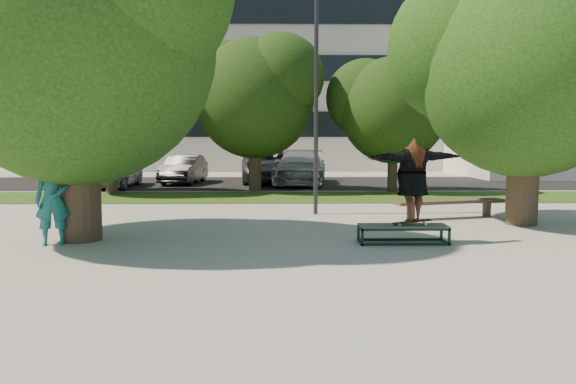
{
  "coord_description": "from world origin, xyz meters",
  "views": [
    {
      "loc": [
        -0.06,
        -10.74,
        2.16
      ],
      "look_at": [
        0.14,
        0.6,
        1.06
      ],
      "focal_mm": 35.0,
      "sensor_mm": 36.0,
      "label": 1
    }
  ],
  "objects_px": {
    "car_grey": "(269,166)",
    "bench": "(450,203)",
    "bystander": "(53,200)",
    "car_dark": "(184,169)",
    "car_silver_b": "(300,167)",
    "car_silver_a": "(114,170)",
    "grind_box": "(403,234)",
    "tree_left": "(71,27)",
    "lamppost": "(316,102)",
    "tree_right": "(523,58)"
  },
  "relations": [
    {
      "from": "grind_box",
      "to": "bench",
      "type": "distance_m",
      "value": 4.09
    },
    {
      "from": "bench",
      "to": "car_silver_b",
      "type": "bearing_deg",
      "value": 91.82
    },
    {
      "from": "car_silver_a",
      "to": "bench",
      "type": "bearing_deg",
      "value": -40.16
    },
    {
      "from": "car_silver_b",
      "to": "car_silver_a",
      "type": "bearing_deg",
      "value": -163.45
    },
    {
      "from": "lamppost",
      "to": "car_silver_b",
      "type": "height_order",
      "value": "lamppost"
    },
    {
      "from": "tree_right",
      "to": "grind_box",
      "type": "bearing_deg",
      "value": -143.75
    },
    {
      "from": "tree_right",
      "to": "lamppost",
      "type": "relative_size",
      "value": 1.07
    },
    {
      "from": "bench",
      "to": "car_silver_a",
      "type": "relative_size",
      "value": 0.72
    },
    {
      "from": "grind_box",
      "to": "car_silver_b",
      "type": "bearing_deg",
      "value": 95.91
    },
    {
      "from": "grind_box",
      "to": "bench",
      "type": "xyz_separation_m",
      "value": [
        2.05,
        3.53,
        0.22
      ]
    },
    {
      "from": "tree_right",
      "to": "car_grey",
      "type": "distance_m",
      "value": 15.09
    },
    {
      "from": "grind_box",
      "to": "car_grey",
      "type": "distance_m",
      "value": 16.06
    },
    {
      "from": "tree_right",
      "to": "car_silver_b",
      "type": "relative_size",
      "value": 1.18
    },
    {
      "from": "tree_left",
      "to": "car_grey",
      "type": "xyz_separation_m",
      "value": [
        3.81,
        15.25,
        -3.63
      ]
    },
    {
      "from": "lamppost",
      "to": "car_silver_a",
      "type": "height_order",
      "value": "lamppost"
    },
    {
      "from": "lamppost",
      "to": "car_dark",
      "type": "xyz_separation_m",
      "value": [
        -5.51,
        10.74,
        -2.48
      ]
    },
    {
      "from": "lamppost",
      "to": "grind_box",
      "type": "bearing_deg",
      "value": -71.26
    },
    {
      "from": "bench",
      "to": "car_silver_b",
      "type": "distance_m",
      "value": 11.72
    },
    {
      "from": "tree_right",
      "to": "car_grey",
      "type": "xyz_separation_m",
      "value": [
        -6.4,
        13.26,
        -3.3
      ]
    },
    {
      "from": "grind_box",
      "to": "bystander",
      "type": "relative_size",
      "value": 0.98
    },
    {
      "from": "tree_left",
      "to": "car_grey",
      "type": "relative_size",
      "value": 1.25
    },
    {
      "from": "car_grey",
      "to": "tree_left",
      "type": "bearing_deg",
      "value": -108.15
    },
    {
      "from": "tree_left",
      "to": "car_silver_a",
      "type": "relative_size",
      "value": 1.61
    },
    {
      "from": "tree_right",
      "to": "bystander",
      "type": "height_order",
      "value": "tree_right"
    },
    {
      "from": "tree_right",
      "to": "car_dark",
      "type": "bearing_deg",
      "value": 129.48
    },
    {
      "from": "tree_right",
      "to": "bench",
      "type": "bearing_deg",
      "value": 143.06
    },
    {
      "from": "grind_box",
      "to": "bystander",
      "type": "xyz_separation_m",
      "value": [
        -7.08,
        -0.07,
        0.72
      ]
    },
    {
      "from": "tree_left",
      "to": "bystander",
      "type": "height_order",
      "value": "tree_left"
    },
    {
      "from": "lamppost",
      "to": "tree_right",
      "type": "bearing_deg",
      "value": -21.28
    },
    {
      "from": "tree_right",
      "to": "car_grey",
      "type": "relative_size",
      "value": 1.14
    },
    {
      "from": "lamppost",
      "to": "car_silver_b",
      "type": "xyz_separation_m",
      "value": [
        -0.02,
        10.27,
        -2.35
      ]
    },
    {
      "from": "lamppost",
      "to": "car_silver_a",
      "type": "distance_m",
      "value": 12.24
    },
    {
      "from": "tree_left",
      "to": "grind_box",
      "type": "distance_m",
      "value": 8.02
    },
    {
      "from": "bystander",
      "to": "car_dark",
      "type": "bearing_deg",
      "value": 74.23
    },
    {
      "from": "bystander",
      "to": "car_silver_a",
      "type": "bearing_deg",
      "value": 85.7
    },
    {
      "from": "lamppost",
      "to": "car_silver_b",
      "type": "distance_m",
      "value": 10.53
    },
    {
      "from": "tree_left",
      "to": "car_silver_b",
      "type": "xyz_separation_m",
      "value": [
        5.27,
        14.17,
        -3.62
      ]
    },
    {
      "from": "tree_left",
      "to": "lamppost",
      "type": "distance_m",
      "value": 6.7
    },
    {
      "from": "bystander",
      "to": "car_grey",
      "type": "xyz_separation_m",
      "value": [
        4.1,
        15.84,
        -0.12
      ]
    },
    {
      "from": "grind_box",
      "to": "car_grey",
      "type": "bearing_deg",
      "value": 100.7
    },
    {
      "from": "car_grey",
      "to": "bench",
      "type": "bearing_deg",
      "value": -71.77
    },
    {
      "from": "car_grey",
      "to": "car_silver_b",
      "type": "relative_size",
      "value": 1.03
    },
    {
      "from": "tree_right",
      "to": "lamppost",
      "type": "xyz_separation_m",
      "value": [
        -4.92,
        1.92,
        -0.94
      ]
    },
    {
      "from": "car_dark",
      "to": "car_grey",
      "type": "bearing_deg",
      "value": 14.15
    },
    {
      "from": "lamppost",
      "to": "car_silver_b",
      "type": "relative_size",
      "value": 1.11
    },
    {
      "from": "car_dark",
      "to": "grind_box",
      "type": "bearing_deg",
      "value": -59.56
    },
    {
      "from": "tree_right",
      "to": "car_grey",
      "type": "bearing_deg",
      "value": 115.75
    },
    {
      "from": "tree_left",
      "to": "lamppost",
      "type": "xyz_separation_m",
      "value": [
        5.29,
        3.91,
        -1.27
      ]
    },
    {
      "from": "tree_left",
      "to": "car_silver_b",
      "type": "distance_m",
      "value": 15.55
    },
    {
      "from": "car_silver_a",
      "to": "car_silver_b",
      "type": "height_order",
      "value": "car_silver_b"
    }
  ]
}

